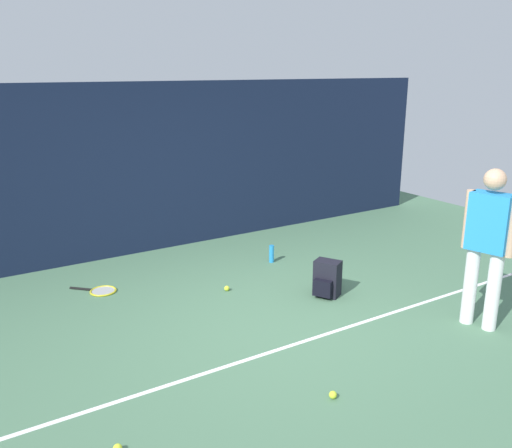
{
  "coord_description": "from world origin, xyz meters",
  "views": [
    {
      "loc": [
        -3.06,
        -4.45,
        2.66
      ],
      "look_at": [
        0.0,
        0.4,
        1.0
      ],
      "focal_mm": 38.08,
      "sensor_mm": 36.0,
      "label": 1
    }
  ],
  "objects": [
    {
      "name": "tennis_ball_mid_court",
      "position": [
        -0.05,
        1.0,
        0.03
      ],
      "size": [
        0.07,
        0.07,
        0.07
      ],
      "primitive_type": "sphere",
      "color": "#CCE033",
      "rests_on": "ground"
    },
    {
      "name": "tennis_ball_by_fence",
      "position": [
        -2.15,
        -1.14,
        0.03
      ],
      "size": [
        0.07,
        0.07,
        0.07
      ],
      "primitive_type": "sphere",
      "color": "#CCE033",
      "rests_on": "ground"
    },
    {
      "name": "tennis_player",
      "position": [
        1.76,
        -1.25,
        0.97
      ],
      "size": [
        0.32,
        0.51,
        1.7
      ],
      "rotation": [
        0.0,
        0.0,
        -1.31
      ],
      "color": "white",
      "rests_on": "ground"
    },
    {
      "name": "backpack",
      "position": [
        0.9,
        0.23,
        0.21
      ],
      "size": [
        0.37,
        0.36,
        0.44
      ],
      "rotation": [
        0.0,
        0.0,
        5.21
      ],
      "color": "black",
      "rests_on": "ground"
    },
    {
      "name": "tennis_racket",
      "position": [
        -1.38,
        1.8,
        0.01
      ],
      "size": [
        0.56,
        0.56,
        0.03
      ],
      "rotation": [
        0.0,
        0.0,
        5.5
      ],
      "color": "black",
      "rests_on": "ground"
    },
    {
      "name": "tennis_ball_near_player",
      "position": [
        -0.41,
        -1.46,
        0.03
      ],
      "size": [
        0.07,
        0.07,
        0.07
      ],
      "primitive_type": "sphere",
      "color": "#CCE033",
      "rests_on": "ground"
    },
    {
      "name": "court_line",
      "position": [
        0.0,
        -0.54,
        0.0
      ],
      "size": [
        9.0,
        0.05,
        0.0
      ],
      "primitive_type": "cube",
      "color": "white",
      "rests_on": "ground"
    },
    {
      "name": "water_bottle",
      "position": [
        0.99,
        1.56,
        0.12
      ],
      "size": [
        0.07,
        0.07,
        0.25
      ],
      "primitive_type": "cylinder",
      "color": "#268CD8",
      "rests_on": "ground"
    },
    {
      "name": "back_fence",
      "position": [
        0.0,
        3.0,
        1.24
      ],
      "size": [
        10.0,
        0.1,
        2.47
      ],
      "primitive_type": "cube",
      "color": "#141E38",
      "rests_on": "ground"
    },
    {
      "name": "ground_plane",
      "position": [
        0.0,
        0.0,
        0.0
      ],
      "size": [
        12.0,
        12.0,
        0.0
      ],
      "primitive_type": "plane",
      "color": "#4C7556"
    }
  ]
}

